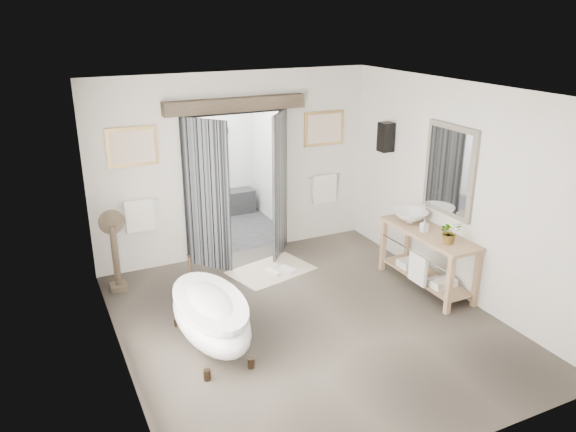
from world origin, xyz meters
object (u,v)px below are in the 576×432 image
object	(u,v)px
clawfoot_tub	(210,315)
rug	(271,270)
basin	(410,217)
vanity	(427,255)

from	to	relation	value
clawfoot_tub	rug	world-z (taller)	clawfoot_tub
clawfoot_tub	rug	distance (m)	2.17
rug	clawfoot_tub	bearing A→B (deg)	-133.25
clawfoot_tub	rug	xyz separation A→B (m)	(1.46, 1.55, -0.40)
rug	basin	size ratio (longest dim) A/B	2.33
clawfoot_tub	basin	xyz separation A→B (m)	(3.21, 0.54, 0.53)
clawfoot_tub	vanity	world-z (taller)	vanity
clawfoot_tub	basin	size ratio (longest dim) A/B	3.35
clawfoot_tub	vanity	bearing A→B (deg)	2.16
clawfoot_tub	vanity	xyz separation A→B (m)	(3.22, 0.12, 0.09)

